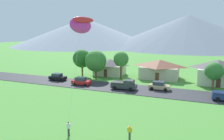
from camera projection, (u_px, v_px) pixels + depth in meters
road_strip at (153, 91)px, 41.84m from camera, size 160.00×7.72×0.08m
mountain_west_ridge at (85, 32)px, 183.70m from camera, size 122.00×122.00×23.62m
mountain_east_ridge at (188, 31)px, 163.13m from camera, size 127.79×127.79×24.99m
house_leftmost at (217, 71)px, 47.72m from camera, size 9.10×8.21×5.51m
house_left_center at (110, 67)px, 57.77m from camera, size 8.19×6.60×4.39m
house_rightmost at (160, 69)px, 53.50m from camera, size 10.02×7.55×4.77m
tree_near_left at (214, 71)px, 42.54m from camera, size 3.64×3.64×5.69m
tree_center at (121, 59)px, 51.60m from camera, size 3.75×3.75×7.01m
tree_right_of_center at (82, 59)px, 55.88m from camera, size 4.88×4.88×7.15m
tree_near_right at (96, 61)px, 52.82m from camera, size 5.45×5.45×7.21m
parked_car_black_west_end at (58, 77)px, 51.10m from camera, size 4.23×2.14×1.68m
parked_car_red_mid_west at (81, 81)px, 46.65m from camera, size 4.27×2.21×1.68m
parked_car_tan_east_end at (159, 86)px, 42.74m from camera, size 4.23×2.13×1.68m
pickup_truck_charcoal_east_side at (125, 85)px, 42.98m from camera, size 5.23×2.39×1.99m
kite_flyer_with_kite at (81, 26)px, 26.75m from camera, size 2.59×7.33×13.73m
watcher_person at (130, 132)px, 22.96m from camera, size 0.56×0.24×1.68m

